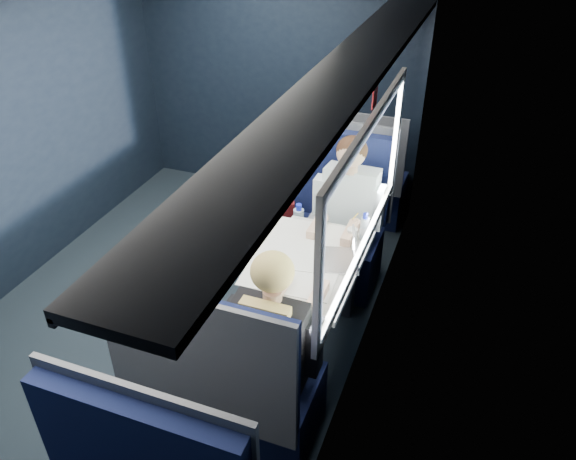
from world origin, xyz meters
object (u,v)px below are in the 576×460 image
at_px(bottle_small, 364,228).
at_px(cup, 352,235).
at_px(seat_row_front, 350,180).
at_px(laptop, 347,255).
at_px(seat_bay_near, 318,229).
at_px(table, 307,270).
at_px(man, 346,213).
at_px(woman, 277,337).
at_px(seat_bay_far, 226,386).

bearing_deg(bottle_small, cup, -150.70).
height_order(seat_row_front, laptop, seat_row_front).
relative_size(seat_row_front, cup, 12.78).
xyz_separation_m(seat_bay_near, seat_row_front, (0.01, 0.93, -0.01)).
relative_size(table, man, 0.76).
height_order(woman, bottle_small, woman).
height_order(seat_bay_near, cup, seat_bay_near).
bearing_deg(seat_row_front, cup, -75.03).
height_order(seat_row_front, cup, seat_row_front).
relative_size(table, woman, 0.76).
bearing_deg(seat_row_front, woman, -84.30).
bearing_deg(cup, seat_bay_near, 127.14).
bearing_deg(seat_bay_far, laptop, 65.73).
bearing_deg(seat_row_front, table, -84.20).
distance_m(table, woman, 0.71).
bearing_deg(seat_bay_near, seat_row_front, 89.17).
xyz_separation_m(table, woman, (0.07, -0.71, 0.06)).
xyz_separation_m(woman, bottle_small, (0.21, 1.09, 0.10)).
relative_size(man, laptop, 3.91).
bearing_deg(woman, seat_row_front, 95.70).
height_order(seat_bay_far, woman, woman).
xyz_separation_m(man, woman, (0.00, -1.41, 0.01)).
xyz_separation_m(seat_row_front, man, (0.25, -1.10, 0.31)).
height_order(bottle_small, cup, bottle_small).
bearing_deg(woman, man, 90.00).
bearing_deg(man, cup, -68.80).
xyz_separation_m(table, seat_bay_far, (-0.18, -0.87, -0.25)).
bearing_deg(seat_bay_near, laptop, -61.17).
bearing_deg(laptop, man, 105.70).
bearing_deg(table, seat_bay_far, -101.78).
height_order(table, man, man).
bearing_deg(woman, bottle_small, 78.90).
bearing_deg(seat_bay_near, table, -77.31).
bearing_deg(table, woman, -84.55).
bearing_deg(man, table, -95.52).
xyz_separation_m(seat_bay_near, woman, (0.26, -1.58, 0.31)).
height_order(man, bottle_small, man).
relative_size(seat_bay_far, cup, 13.88).
xyz_separation_m(seat_bay_far, woman, (0.25, 0.17, 0.31)).
xyz_separation_m(man, cup, (0.14, -0.36, 0.07)).
distance_m(table, seat_row_front, 1.82).
distance_m(man, laptop, 0.66).
height_order(man, laptop, man).
height_order(seat_bay_near, seat_bay_far, same).
distance_m(man, woman, 1.41).
relative_size(man, woman, 1.00).
distance_m(laptop, bottle_small, 0.31).
relative_size(seat_bay_far, laptop, 3.73).
bearing_deg(table, bottle_small, 53.44).
height_order(table, seat_bay_far, seat_bay_far).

